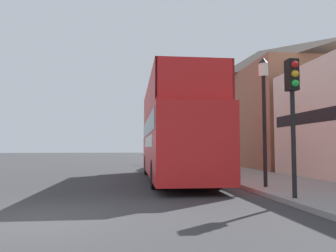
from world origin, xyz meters
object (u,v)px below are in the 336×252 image
Objects in this scene: tour_bus at (175,138)px; lamp_post_third at (176,128)px; traffic_signal at (293,96)px; parked_car_ahead_of_bus at (168,159)px; lamp_post_second at (199,121)px; lamp_post_nearest at (264,96)px.

tour_bus is 2.38× the size of lamp_post_third.
lamp_post_third reaches higher than traffic_signal.
lamp_post_second reaches higher than parked_car_ahead_of_bus.
parked_car_ahead_of_bus is 0.98× the size of lamp_post_third.
lamp_post_nearest is 1.04× the size of lamp_post_second.
tour_bus is at bearing 120.58° from lamp_post_nearest.
parked_car_ahead_of_bus is 12.17m from lamp_post_nearest.
lamp_post_nearest is 19.09m from lamp_post_third.
parked_car_ahead_of_bus is 3.68m from lamp_post_second.
parked_car_ahead_of_bus is 1.03× the size of lamp_post_second.
lamp_post_second is (1.66, -2.23, 2.41)m from parked_car_ahead_of_bus.
lamp_post_third is (2.42, 14.90, 1.36)m from tour_bus.
tour_bus is 5.05m from lamp_post_nearest.
lamp_post_second is (2.35, 5.36, 1.24)m from tour_bus.
lamp_post_nearest is at bearing 83.36° from traffic_signal.
tour_bus reaches higher than parked_car_ahead_of_bus.
traffic_signal reaches higher than parked_car_ahead_of_bus.
parked_car_ahead_of_bus is at bearing 95.97° from traffic_signal.
traffic_signal is at bearing -70.43° from tour_bus.
lamp_post_nearest is (1.78, -11.77, 2.52)m from parked_car_ahead_of_bus.
lamp_post_second reaches higher than traffic_signal.
lamp_post_nearest reaches higher than lamp_post_second.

